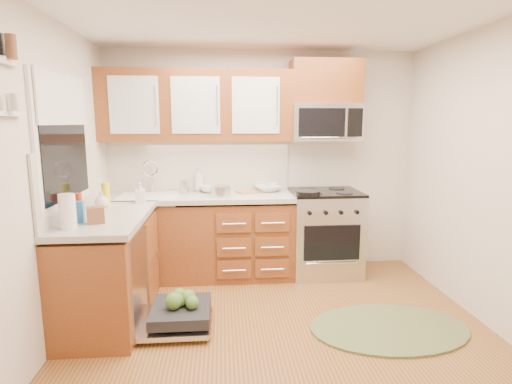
{
  "coord_description": "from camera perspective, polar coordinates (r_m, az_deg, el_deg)",
  "views": [
    {
      "loc": [
        -0.46,
        -2.85,
        1.69
      ],
      "look_at": [
        -0.14,
        0.85,
        1.05
      ],
      "focal_mm": 28.0,
      "sensor_mm": 36.0,
      "label": 1
    }
  ],
  "objects": [
    {
      "name": "floor",
      "position": [
        3.35,
        3.95,
        -20.57
      ],
      "size": [
        3.5,
        3.5,
        0.0
      ],
      "primitive_type": "plane",
      "color": "brown",
      "rests_on": "ground"
    },
    {
      "name": "ceiling",
      "position": [
        3.0,
        4.57,
        25.37
      ],
      "size": [
        3.5,
        3.5,
        0.0
      ],
      "primitive_type": "plane",
      "rotation": [
        3.14,
        0.0,
        0.0
      ],
      "color": "white",
      "rests_on": "ground"
    },
    {
      "name": "wall_back",
      "position": [
        4.65,
        0.85,
        4.34
      ],
      "size": [
        3.5,
        0.04,
        2.5
      ],
      "primitive_type": "cube",
      "color": "beige",
      "rests_on": "ground"
    },
    {
      "name": "wall_front",
      "position": [
        1.28,
        16.87,
        -11.01
      ],
      "size": [
        3.5,
        0.04,
        2.5
      ],
      "primitive_type": "cube",
      "color": "beige",
      "rests_on": "ground"
    },
    {
      "name": "wall_left",
      "position": [
        3.16,
        -28.87,
        0.52
      ],
      "size": [
        0.04,
        3.5,
        2.5
      ],
      "primitive_type": "cube",
      "color": "beige",
      "rests_on": "ground"
    },
    {
      "name": "wall_right",
      "position": [
        3.64,
        32.62,
        1.25
      ],
      "size": [
        0.04,
        3.5,
        2.5
      ],
      "primitive_type": "cube",
      "color": "beige",
      "rests_on": "ground"
    },
    {
      "name": "base_cabinet_back",
      "position": [
        4.5,
        -8.09,
        -6.67
      ],
      "size": [
        2.05,
        0.6,
        0.85
      ],
      "primitive_type": "cube",
      "color": "#5D2E15",
      "rests_on": "ground"
    },
    {
      "name": "base_cabinet_left",
      "position": [
        3.74,
        -20.24,
        -10.63
      ],
      "size": [
        0.6,
        1.25,
        0.85
      ],
      "primitive_type": "cube",
      "color": "#5D2E15",
      "rests_on": "ground"
    },
    {
      "name": "countertop_back",
      "position": [
        4.38,
        -8.25,
        -0.74
      ],
      "size": [
        2.07,
        0.64,
        0.05
      ],
      "primitive_type": "cube",
      "color": "#ADAA9E",
      "rests_on": "base_cabinet_back"
    },
    {
      "name": "countertop_left",
      "position": [
        3.61,
        -20.54,
        -3.53
      ],
      "size": [
        0.64,
        1.27,
        0.05
      ],
      "primitive_type": "cube",
      "color": "#ADAA9E",
      "rests_on": "base_cabinet_left"
    },
    {
      "name": "backsplash_back",
      "position": [
        4.62,
        -8.13,
        3.71
      ],
      "size": [
        2.05,
        0.02,
        0.57
      ],
      "primitive_type": "cube",
      "color": "silver",
      "rests_on": "ground"
    },
    {
      "name": "backsplash_left",
      "position": [
        3.64,
        -25.3,
        1.24
      ],
      "size": [
        0.02,
        1.25,
        0.57
      ],
      "primitive_type": "cube",
      "color": "silver",
      "rests_on": "ground"
    },
    {
      "name": "upper_cabinets",
      "position": [
        4.44,
        -8.46,
        12.05
      ],
      "size": [
        2.05,
        0.35,
        0.75
      ],
      "primitive_type": null,
      "color": "#5D2E15",
      "rests_on": "ground"
    },
    {
      "name": "cabinet_over_mw",
      "position": [
        4.59,
        9.88,
        15.19
      ],
      "size": [
        0.76,
        0.35,
        0.47
      ],
      "primitive_type": "cube",
      "color": "#5D2E15",
      "rests_on": "ground"
    },
    {
      "name": "range",
      "position": [
        4.6,
        9.73,
        -5.7
      ],
      "size": [
        0.76,
        0.64,
        0.95
      ],
      "primitive_type": null,
      "color": "silver",
      "rests_on": "ground"
    },
    {
      "name": "microwave",
      "position": [
        4.55,
        9.8,
        9.76
      ],
      "size": [
        0.76,
        0.38,
        0.4
      ],
      "primitive_type": null,
      "color": "silver",
      "rests_on": "ground"
    },
    {
      "name": "sink",
      "position": [
        4.44,
        -15.02,
        -2.14
      ],
      "size": [
        0.62,
        0.5,
        0.26
      ],
      "primitive_type": null,
      "color": "white",
      "rests_on": "ground"
    },
    {
      "name": "dishwasher",
      "position": [
        3.56,
        -11.3,
        -17.0
      ],
      "size": [
        0.7,
        0.6,
        0.2
      ],
      "primitive_type": null,
      "color": "silver",
      "rests_on": "ground"
    },
    {
      "name": "window",
      "position": [
        3.59,
        -25.83,
        6.55
      ],
      "size": [
        0.03,
        1.05,
        1.05
      ],
      "primitive_type": null,
      "color": "white",
      "rests_on": "ground"
    },
    {
      "name": "window_blind",
      "position": [
        3.59,
        -25.85,
        11.84
      ],
      "size": [
        0.02,
        0.96,
        0.4
      ],
      "primitive_type": "cube",
      "color": "white",
      "rests_on": "ground"
    },
    {
      "name": "shelf_upper",
      "position": [
        2.83,
        -32.63,
        15.56
      ],
      "size": [
        0.04,
        0.4,
        0.03
      ],
      "primitive_type": "cube",
      "color": "white",
      "rests_on": "ground"
    },
    {
      "name": "shelf_lower",
      "position": [
        2.8,
        -32.06,
        9.49
      ],
      "size": [
        0.04,
        0.4,
        0.03
      ],
      "primitive_type": "cube",
      "color": "white",
      "rests_on": "ground"
    },
    {
      "name": "rug",
      "position": [
        3.68,
        18.46,
        -17.95
      ],
      "size": [
        1.35,
        0.9,
        0.02
      ],
      "primitive_type": null,
      "rotation": [
        0.0,
        0.0,
        0.03
      ],
      "color": "olive",
      "rests_on": "ground"
    },
    {
      "name": "skillet",
      "position": [
        4.19,
        7.4,
        -0.15
      ],
      "size": [
        0.29,
        0.29,
        0.05
      ],
      "primitive_type": "cylinder",
      "rotation": [
        0.0,
        0.0,
        0.14
      ],
      "color": "black",
      "rests_on": "range"
    },
    {
      "name": "stock_pot",
      "position": [
        4.22,
        -5.07,
        0.12
      ],
      "size": [
        0.27,
        0.27,
        0.12
      ],
      "primitive_type": "cylinder",
      "rotation": [
        0.0,
        0.0,
        -0.43
      ],
      "color": "silver",
      "rests_on": "countertop_back"
    },
    {
      "name": "cutting_board",
      "position": [
        4.48,
        -0.87,
        0.07
      ],
      "size": [
        0.33,
        0.28,
        0.02
      ],
      "primitive_type": "cube",
      "rotation": [
        0.0,
        0.0,
        0.42
      ],
      "color": "#AB8C4E",
      "rests_on": "countertop_back"
    },
    {
      "name": "canister",
      "position": [
        4.47,
        -10.18,
        0.72
      ],
      "size": [
        0.12,
        0.12,
        0.15
      ],
      "primitive_type": "cylinder",
      "rotation": [
        0.0,
        0.0,
        -0.42
      ],
      "color": "silver",
      "rests_on": "countertop_back"
    },
    {
      "name": "paper_towel_roll",
      "position": [
        3.25,
        -25.32,
        -2.5
      ],
      "size": [
        0.15,
        0.15,
        0.26
      ],
      "primitive_type": "cylinder",
      "rotation": [
        0.0,
        0.0,
        -0.37
      ],
      "color": "white",
      "rests_on": "countertop_left"
    },
    {
      "name": "mustard_bottle",
      "position": [
        3.94,
        -20.65,
        -0.39
      ],
      "size": [
        0.08,
        0.08,
        0.23
      ],
      "primitive_type": "cylinder",
      "rotation": [
        0.0,
        0.0,
        0.1
      ],
      "color": "yellow",
      "rests_on": "countertop_left"
    },
    {
      "name": "red_bottle",
      "position": [
        3.53,
        -23.96,
        -1.85
      ],
      "size": [
        0.07,
        0.07,
        0.21
      ],
      "primitive_type": "cylinder",
      "rotation": [
        0.0,
        0.0,
        -0.18
      ],
      "color": "red",
      "rests_on": "countertop_left"
    },
    {
      "name": "wooden_box",
      "position": [
        3.34,
        -21.91,
        -3.09
      ],
      "size": [
        0.15,
        0.12,
        0.13
      ],
      "primitive_type": "cube",
      "rotation": [
        0.0,
        0.0,
        0.28
      ],
      "color": "brown",
      "rests_on": "countertop_left"
    },
    {
      "name": "blue_carton",
      "position": [
        3.42,
        -24.24,
        -2.61
      ],
      "size": [
        0.11,
        0.07,
        0.17
      ],
      "primitive_type": "cube",
      "rotation": [
        0.0,
        0.0,
        0.09
      ],
      "color": "#276CB8",
      "rests_on": "countertop_left"
    },
    {
      "name": "bowl_a",
      "position": [
        4.54,
        1.66,
        0.53
      ],
      "size": [
        0.32,
        0.32,
        0.07
      ],
      "primitive_type": "imported",
      "rotation": [
        0.0,
        0.0,
        0.12
      ],
      "color": "#999999",
      "rests_on": "countertop_back"
    },
    {
      "name": "bowl_b",
      "position": [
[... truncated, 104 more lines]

